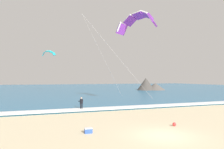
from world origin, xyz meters
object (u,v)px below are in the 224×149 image
Objects in this scene: kitesurfer at (81,103)px; cooler_box at (88,130)px; kite_distant at (48,53)px; kite_primary at (137,20)px; surfboard at (81,110)px; beach_ball at (174,124)px.

cooler_box is (-1.54, -11.07, -0.74)m from kitesurfer.
kitesurfer is 41.10m from kite_distant.
cooler_box is at bearing -128.08° from kite_primary.
kite_distant reaches higher than kitesurfer.
surfboard is 0.91m from kitesurfer.
beach_ball is at bearing -62.20° from kitesurfer.
surfboard is 12.77m from beach_ball.
surfboard is 2.53× the size of cooler_box.
kite_primary reaches higher than kite_distant.
kitesurfer is (-0.01, 0.02, 0.91)m from surfboard.
kitesurfer is 0.12× the size of kite_primary.
kite_distant is at bearing 94.40° from surfboard.
kite_primary is at bearing 18.04° from surfboard.
kite_primary is at bearing 51.92° from cooler_box.
kitesurfer is 16.11m from kite_primary.
kite_distant is (-12.59, 36.31, -1.30)m from kite_primary.
surfboard is at bearing -72.70° from kitesurfer.
beach_ball is (8.99, -50.71, -12.07)m from kite_distant.
beach_ball is at bearing -1.83° from cooler_box.
cooler_box is (-1.54, -11.05, 0.18)m from surfboard.
beach_ball is (7.50, -0.24, -0.04)m from cooler_box.
kite_distant is at bearing 91.69° from cooler_box.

